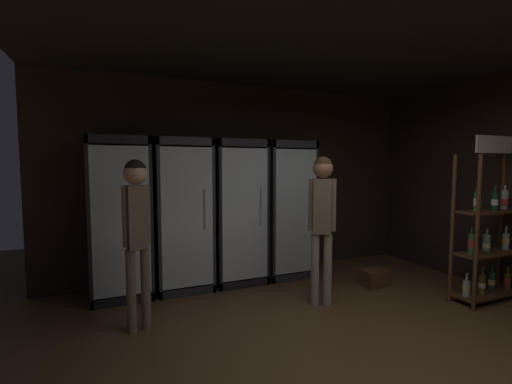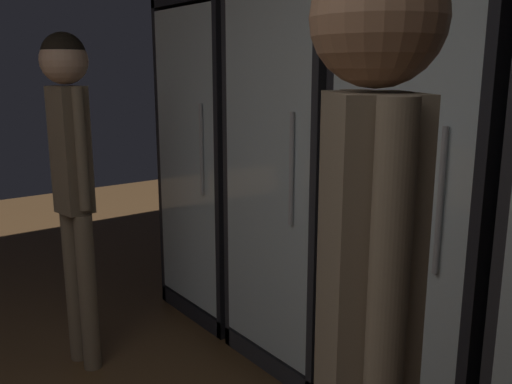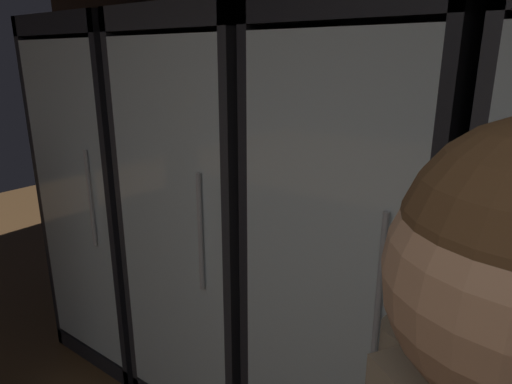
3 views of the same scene
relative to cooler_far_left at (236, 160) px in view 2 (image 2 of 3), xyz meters
The scene contains 5 objects.
cooler_far_left is the anchor object (origin of this frame).
cooler_left 0.75m from the cooler_far_left, ahead, with size 0.71×0.66×1.96m.
cooler_center 1.51m from the cooler_far_left, ahead, with size 0.71×0.66×1.96m.
shopper_near 2.45m from the cooler_far_left, 29.41° to the right, with size 0.27×0.23×1.72m.
shopper_far 1.08m from the cooler_far_left, 83.22° to the right, with size 0.26×0.22×1.68m.
Camera 2 is at (0.84, 0.79, 1.51)m, focal length 38.32 mm.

